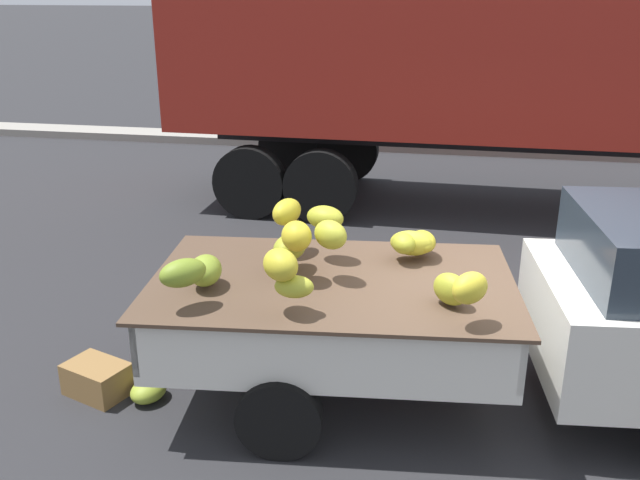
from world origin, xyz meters
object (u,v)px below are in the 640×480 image
at_px(pickup_truck, 587,311).
at_px(semi_trailer, 581,42).
at_px(fallen_banana_bunch_near_tailgate, 149,391).
at_px(produce_crate, 97,379).

xyz_separation_m(pickup_truck, semi_trailer, (0.60, 5.47, 1.65)).
height_order(semi_trailer, fallen_banana_bunch_near_tailgate, semi_trailer).
bearing_deg(semi_trailer, pickup_truck, -95.29).
bearing_deg(produce_crate, pickup_truck, 7.75).
bearing_deg(produce_crate, fallen_banana_bunch_near_tailgate, -1.90).
height_order(pickup_truck, produce_crate, pickup_truck).
height_order(pickup_truck, semi_trailer, semi_trailer).
relative_size(semi_trailer, fallen_banana_bunch_near_tailgate, 35.91).
distance_m(semi_trailer, fallen_banana_bunch_near_tailgate, 7.70).
xyz_separation_m(semi_trailer, produce_crate, (-4.58, -6.01, -2.40)).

